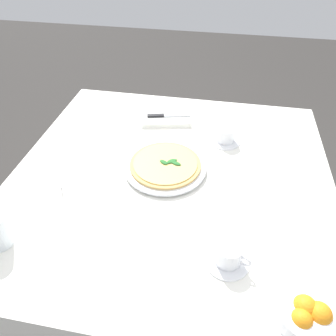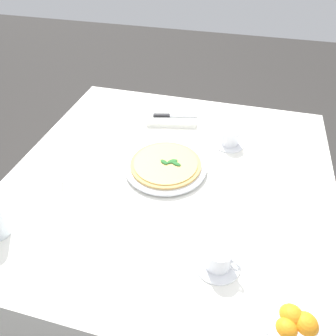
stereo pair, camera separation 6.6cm
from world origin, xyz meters
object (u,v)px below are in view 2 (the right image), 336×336
(dinner_knife, at_px, (173,116))
(menu_card, at_px, (60,169))
(coffee_cup_back_corner, at_px, (229,138))
(pizza_plate, at_px, (166,167))
(pizza, at_px, (166,164))
(citrus_bowl, at_px, (293,323))
(napkin_folded, at_px, (172,118))
(coffee_cup_far_right, at_px, (218,258))

(dinner_knife, xyz_separation_m, menu_card, (-0.31, -0.47, 0.01))
(coffee_cup_back_corner, bearing_deg, pizza_plate, -133.90)
(pizza, height_order, citrus_bowl, citrus_bowl)
(citrus_bowl, bearing_deg, menu_card, 156.11)
(pizza, distance_m, menu_card, 0.39)
(pizza_plate, height_order, pizza, pizza)
(coffee_cup_back_corner, distance_m, dinner_knife, 0.29)
(napkin_folded, xyz_separation_m, menu_card, (-0.30, -0.47, 0.02))
(pizza, relative_size, coffee_cup_back_corner, 2.04)
(dinner_knife, distance_m, menu_card, 0.56)
(dinner_knife, relative_size, menu_card, 2.46)
(pizza, distance_m, coffee_cup_far_right, 0.43)
(pizza_plate, xyz_separation_m, dinner_knife, (-0.06, 0.34, 0.01))
(coffee_cup_far_right, bearing_deg, pizza, 124.44)
(pizza, xyz_separation_m, citrus_bowl, (0.44, -0.49, 0.00))
(coffee_cup_far_right, height_order, napkin_folded, coffee_cup_far_right)
(napkin_folded, bearing_deg, pizza_plate, -91.52)
(pizza, relative_size, napkin_folded, 1.10)
(coffee_cup_back_corner, xyz_separation_m, dinner_knife, (-0.27, 0.12, -0.01))
(coffee_cup_back_corner, distance_m, napkin_folded, 0.30)
(coffee_cup_back_corner, distance_m, citrus_bowl, 0.74)
(pizza_plate, distance_m, menu_card, 0.39)
(citrus_bowl, xyz_separation_m, menu_card, (-0.80, 0.35, 0.00))
(pizza_plate, distance_m, napkin_folded, 0.34)
(pizza_plate, relative_size, coffee_cup_back_corner, 2.36)
(pizza, xyz_separation_m, coffee_cup_far_right, (0.25, -0.36, 0.01))
(pizza, distance_m, napkin_folded, 0.34)
(dinner_knife, bearing_deg, menu_card, -136.86)
(pizza_plate, height_order, dinner_knife, dinner_knife)
(citrus_bowl, bearing_deg, pizza, 132.02)
(pizza, distance_m, coffee_cup_back_corner, 0.30)
(coffee_cup_far_right, bearing_deg, coffee_cup_back_corner, 93.35)
(coffee_cup_far_right, height_order, dinner_knife, coffee_cup_far_right)
(napkin_folded, height_order, dinner_knife, dinner_knife)
(pizza, distance_m, citrus_bowl, 0.65)
(pizza, xyz_separation_m, dinner_knife, (-0.06, 0.34, -0.00))
(menu_card, bearing_deg, coffee_cup_far_right, -141.82)
(dinner_knife, xyz_separation_m, citrus_bowl, (0.50, -0.82, 0.00))
(napkin_folded, relative_size, dinner_knife, 1.25)
(dinner_knife, bearing_deg, coffee_cup_back_corner, -37.30)
(pizza_plate, bearing_deg, pizza, 9.35)
(pizza, distance_m, dinner_knife, 0.34)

